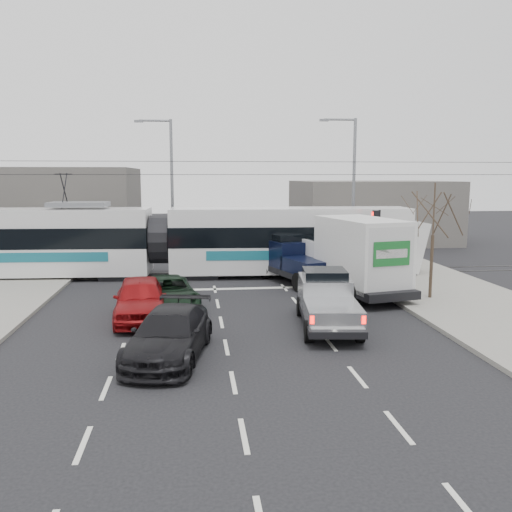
{
  "coord_description": "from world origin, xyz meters",
  "views": [
    {
      "loc": [
        -2.69,
        -19.71,
        5.44
      ],
      "look_at": [
        0.15,
        4.62,
        1.8
      ],
      "focal_mm": 38.0,
      "sensor_mm": 36.0,
      "label": 1
    }
  ],
  "objects": [
    {
      "name": "dark_car",
      "position": [
        -3.45,
        -3.81,
        0.73
      ],
      "size": [
        2.97,
        5.3,
        1.45
      ],
      "primitive_type": "imported",
      "rotation": [
        0.0,
        0.0,
        -0.2
      ],
      "color": "black",
      "rests_on": "ground"
    },
    {
      "name": "rails",
      "position": [
        0.0,
        10.0,
        0.01
      ],
      "size": [
        60.0,
        1.6,
        0.03
      ],
      "primitive_type": "cube",
      "color": "#33302D",
      "rests_on": "ground"
    },
    {
      "name": "ground",
      "position": [
        0.0,
        0.0,
        0.0
      ],
      "size": [
        120.0,
        120.0,
        0.0
      ],
      "primitive_type": "plane",
      "color": "black",
      "rests_on": "ground"
    },
    {
      "name": "silver_pickup",
      "position": [
        2.11,
        -0.84,
        0.97
      ],
      "size": [
        2.46,
        5.57,
        1.96
      ],
      "rotation": [
        0.0,
        0.0,
        -0.12
      ],
      "color": "black",
      "rests_on": "ground"
    },
    {
      "name": "building_right",
      "position": [
        12.0,
        24.0,
        2.5
      ],
      "size": [
        12.0,
        10.0,
        5.0
      ],
      "primitive_type": "cube",
      "color": "#615C57",
      "rests_on": "ground"
    },
    {
      "name": "traffic_signal",
      "position": [
        6.47,
        6.5,
        2.74
      ],
      "size": [
        0.44,
        0.44,
        3.6
      ],
      "color": "black",
      "rests_on": "ground"
    },
    {
      "name": "sidewalk_right",
      "position": [
        9.0,
        0.0,
        0.07
      ],
      "size": [
        6.0,
        60.0,
        0.15
      ],
      "primitive_type": "cube",
      "color": "gray",
      "rests_on": "ground"
    },
    {
      "name": "red_car",
      "position": [
        -4.73,
        0.74,
        0.81
      ],
      "size": [
        2.28,
        4.91,
        1.63
      ],
      "primitive_type": "imported",
      "rotation": [
        0.0,
        0.0,
        0.08
      ],
      "color": "maroon",
      "rests_on": "ground"
    },
    {
      "name": "tram",
      "position": [
        -4.53,
        9.65,
        1.96
      ],
      "size": [
        27.19,
        4.2,
        5.53
      ],
      "rotation": [
        0.0,
        0.0,
        -0.05
      ],
      "color": "silver",
      "rests_on": "ground"
    },
    {
      "name": "box_truck",
      "position": [
        4.69,
        4.28,
        1.75
      ],
      "size": [
        3.87,
        7.46,
        3.55
      ],
      "rotation": [
        0.0,
        0.0,
        0.21
      ],
      "color": "black",
      "rests_on": "ground"
    },
    {
      "name": "street_lamp_far",
      "position": [
        -4.19,
        16.0,
        5.11
      ],
      "size": [
        2.38,
        0.25,
        9.0
      ],
      "color": "slate",
      "rests_on": "ground"
    },
    {
      "name": "navy_pickup",
      "position": [
        2.5,
        7.36,
        1.2
      ],
      "size": [
        3.78,
        6.15,
        2.44
      ],
      "rotation": [
        0.0,
        0.0,
        0.31
      ],
      "color": "black",
      "rests_on": "ground"
    },
    {
      "name": "catenary",
      "position": [
        0.0,
        10.0,
        3.88
      ],
      "size": [
        60.0,
        0.2,
        7.0
      ],
      "color": "black",
      "rests_on": "ground"
    },
    {
      "name": "building_left",
      "position": [
        -14.0,
        22.0,
        3.0
      ],
      "size": [
        14.0,
        10.0,
        6.0
      ],
      "primitive_type": "cube",
      "color": "#615C57",
      "rests_on": "ground"
    },
    {
      "name": "bare_tree",
      "position": [
        7.6,
        2.5,
        3.79
      ],
      "size": [
        2.4,
        2.4,
        5.0
      ],
      "color": "#47382B",
      "rests_on": "ground"
    },
    {
      "name": "green_car",
      "position": [
        -3.74,
        2.6,
        0.64
      ],
      "size": [
        2.89,
        4.89,
        1.27
      ],
      "primitive_type": "imported",
      "rotation": [
        0.0,
        0.0,
        0.18
      ],
      "color": "black",
      "rests_on": "ground"
    },
    {
      "name": "street_lamp_near",
      "position": [
        7.31,
        14.0,
        5.11
      ],
      "size": [
        2.38,
        0.25,
        9.0
      ],
      "color": "slate",
      "rests_on": "ground"
    }
  ]
}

